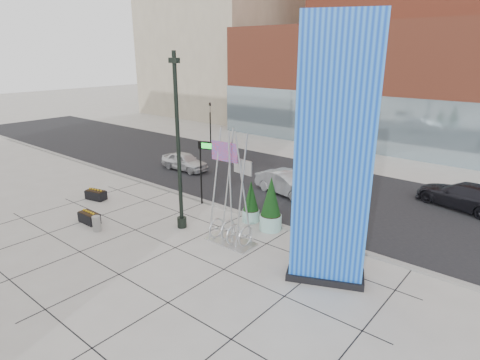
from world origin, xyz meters
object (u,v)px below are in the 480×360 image
Objects in this scene: blue_pylon at (333,162)px; lamp_post at (179,161)px; car_silver_mid at (287,183)px; public_art_sculpture at (231,214)px; overhead_street_sign at (208,152)px; car_white_west at (185,162)px; concrete_bollard at (97,224)px.

blue_pylon is 8.07m from lamp_post.
car_silver_mid is at bearing 79.72° from lamp_post.
blue_pylon is at bearing 0.95° from public_art_sculpture.
car_silver_mid is at bearing 107.86° from blue_pylon.
blue_pylon is 9.46m from overhead_street_sign.
car_silver_mid is at bearing 44.03° from overhead_street_sign.
lamp_post is 2.29× the size of overhead_street_sign.
car_silver_mid reaches higher than car_white_west.
lamp_post is 10.82m from car_white_west.
car_silver_mid reaches higher than concrete_bollard.
public_art_sculpture is 12.66m from car_white_west.
concrete_bollard is 0.20× the size of car_white_west.
blue_pylon is 12.24m from concrete_bollard.
blue_pylon is at bearing -35.46° from overhead_street_sign.
car_white_west is 0.89× the size of car_silver_mid.
lamp_post is 11.02× the size of concrete_bollard.
lamp_post is 5.26m from concrete_bollard.
lamp_post is 3.72m from public_art_sculpture.
car_silver_mid is at bearing 103.53° from public_art_sculpture.
lamp_post reaches higher than concrete_bollard.
blue_pylon reaches higher than public_art_sculpture.
concrete_bollard is at bearing -157.30° from car_white_west.
concrete_bollard is 0.18× the size of car_silver_mid.
blue_pylon is 2.27× the size of car_silver_mid.
car_white_west is 8.93m from car_silver_mid.
blue_pylon is 5.96m from public_art_sculpture.
car_silver_mid is (1.37, 7.57, -2.81)m from lamp_post.
overhead_street_sign is at bearing 163.18° from car_silver_mid.
blue_pylon reaches higher than lamp_post.
public_art_sculpture is at bearing 5.73° from lamp_post.
lamp_post is 2.22× the size of car_white_west.
blue_pylon is 1.15× the size of lamp_post.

